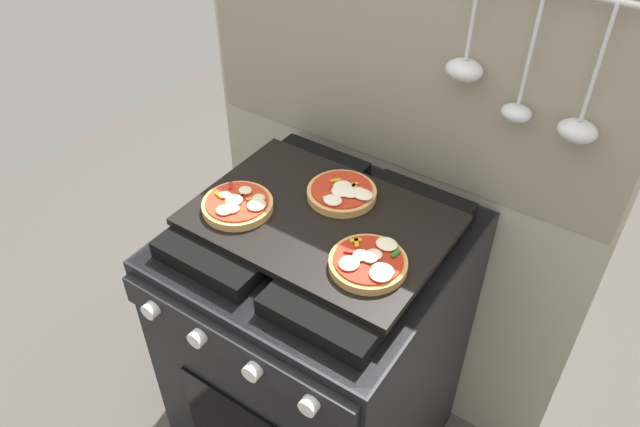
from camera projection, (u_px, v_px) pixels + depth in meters
The scene contains 6 objects.
kitchen_backsplash at pixel (392, 186), 1.61m from camera, with size 1.10×0.09×1.55m.
stove at pixel (320, 352), 1.62m from camera, with size 0.60×0.64×0.90m.
baking_tray at pixel (320, 220), 1.33m from camera, with size 0.54×0.38×0.02m, color black.
pizza_left at pixel (238, 204), 1.33m from camera, with size 0.16×0.16×0.03m.
pizza_right at pixel (369, 263), 1.20m from camera, with size 0.16×0.16×0.03m.
pizza_center at pixel (344, 193), 1.36m from camera, with size 0.16×0.16×0.03m.
Camera 1 is at (0.56, -0.83, 1.77)m, focal length 34.54 mm.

